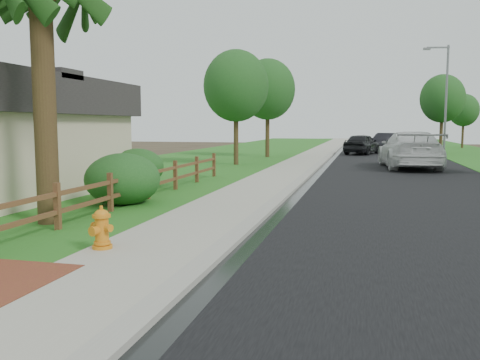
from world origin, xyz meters
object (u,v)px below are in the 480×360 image
(ranch_fence, at_px, (130,186))
(streetlight, at_px, (444,94))
(fire_hydrant, at_px, (102,229))
(white_suv, at_px, (410,150))
(dark_car_mid, at_px, (362,144))

(ranch_fence, xyz_separation_m, streetlight, (12.15, 26.89, 4.00))
(fire_hydrant, bearing_deg, streetlight, 72.23)
(ranch_fence, relative_size, white_suv, 2.47)
(ranch_fence, relative_size, dark_car_mid, 3.50)
(white_suv, distance_m, dark_car_mid, 13.18)
(ranch_fence, bearing_deg, dark_car_mid, 77.46)
(ranch_fence, bearing_deg, streetlight, 65.69)
(dark_car_mid, height_order, streetlight, streetlight)
(fire_hydrant, bearing_deg, ranch_fence, 110.44)
(white_suv, bearing_deg, ranch_fence, 55.38)
(ranch_fence, distance_m, white_suv, 18.01)
(ranch_fence, relative_size, fire_hydrant, 21.28)
(white_suv, relative_size, streetlight, 0.84)
(fire_hydrant, distance_m, dark_car_mid, 33.94)
(white_suv, bearing_deg, streetlight, -110.78)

